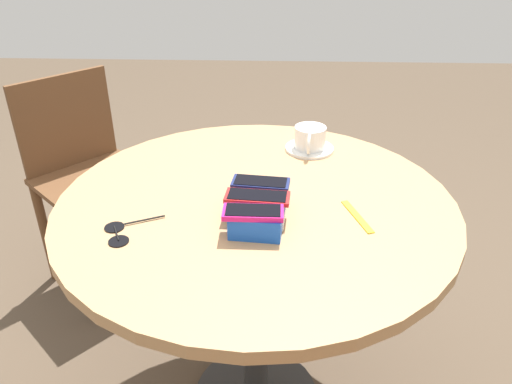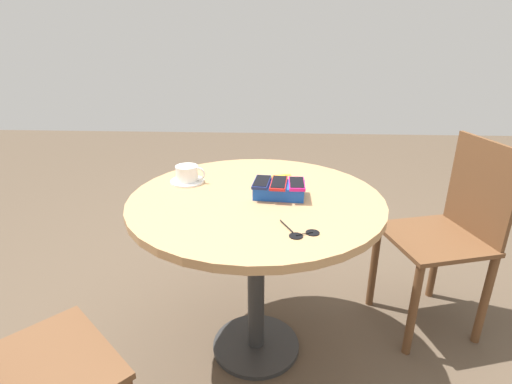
{
  "view_description": "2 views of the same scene",
  "coord_description": "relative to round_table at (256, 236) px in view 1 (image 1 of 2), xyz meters",
  "views": [
    {
      "loc": [
        -1.04,
        -0.04,
        1.33
      ],
      "look_at": [
        0.0,
        0.0,
        0.74
      ],
      "focal_mm": 35.0,
      "sensor_mm": 36.0,
      "label": 1
    },
    {
      "loc": [
        -0.07,
        1.38,
        1.3
      ],
      "look_at": [
        0.0,
        0.0,
        0.74
      ],
      "focal_mm": 28.0,
      "sensor_mm": 36.0,
      "label": 2
    }
  ],
  "objects": [
    {
      "name": "phone_magenta",
      "position": [
        -0.15,
        -0.0,
        0.17
      ],
      "size": [
        0.06,
        0.13,
        0.01
      ],
      "color": "#D11975",
      "rests_on": "phone_box"
    },
    {
      "name": "phone_navy",
      "position": [
        -0.02,
        -0.01,
        0.16
      ],
      "size": [
        0.07,
        0.14,
        0.01
      ],
      "color": "navy",
      "rests_on": "phone_box"
    },
    {
      "name": "sunglasses",
      "position": [
        -0.16,
        0.29,
        0.11
      ],
      "size": [
        0.12,
        0.12,
        0.01
      ],
      "color": "black",
      "rests_on": "round_table"
    },
    {
      "name": "round_table",
      "position": [
        0.0,
        0.0,
        0.0
      ],
      "size": [
        0.96,
        0.96,
        0.72
      ],
      "color": "#2D2D2D",
      "rests_on": "ground_plane"
    },
    {
      "name": "phone_box",
      "position": [
        -0.09,
        -0.01,
        0.13
      ],
      "size": [
        0.2,
        0.13,
        0.05
      ],
      "color": "blue",
      "rests_on": "round_table"
    },
    {
      "name": "coffee_cup",
      "position": [
        0.29,
        -0.14,
        0.15
      ],
      "size": [
        0.12,
        0.09,
        0.06
      ],
      "color": "white",
      "rests_on": "saucer"
    },
    {
      "name": "phone_red",
      "position": [
        -0.08,
        -0.01,
        0.16
      ],
      "size": [
        0.07,
        0.15,
        0.01
      ],
      "color": "red",
      "rests_on": "phone_box"
    },
    {
      "name": "lanyard_strap",
      "position": [
        -0.07,
        -0.23,
        0.11
      ],
      "size": [
        0.14,
        0.06,
        0.0
      ],
      "primitive_type": "cube",
      "rotation": [
        0.0,
        0.0,
        0.31
      ],
      "color": "yellow",
      "rests_on": "round_table"
    },
    {
      "name": "chair_far_side",
      "position": [
        0.61,
        0.65,
        -0.17
      ],
      "size": [
        0.55,
        0.55,
        0.81
      ],
      "color": "brown",
      "rests_on": "ground_plane"
    },
    {
      "name": "saucer",
      "position": [
        0.29,
        -0.14,
        0.11
      ],
      "size": [
        0.14,
        0.14,
        0.01
      ],
      "primitive_type": "cylinder",
      "color": "white",
      "rests_on": "round_table"
    }
  ]
}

